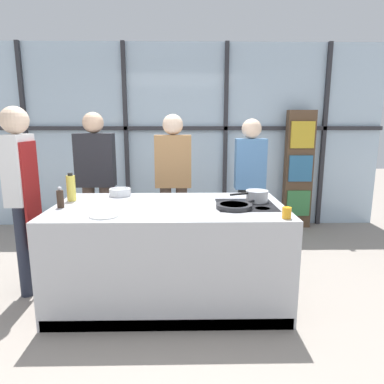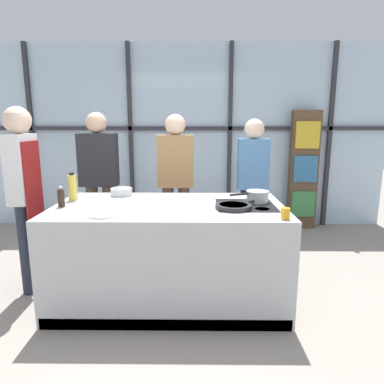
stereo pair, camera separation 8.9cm
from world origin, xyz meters
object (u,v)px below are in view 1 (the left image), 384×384
pepper_grinder (60,198)px  white_plate (104,216)px  chef (22,186)px  frying_pan (235,206)px  saucepan (257,196)px  juice_glass_near (287,213)px  spectator_center_right (250,177)px  oil_bottle (71,188)px  mixing_bowl (120,192)px  spectator_center_left (173,177)px  spectator_far_left (96,176)px

pepper_grinder → white_plate: bearing=-33.2°
chef → white_plate: chef is taller
frying_pan → saucepan: size_ratio=1.28×
chef → juice_glass_near: 2.38m
spectator_center_right → pepper_grinder: bearing=31.9°
frying_pan → pepper_grinder: (-1.51, 0.05, 0.06)m
chef → oil_bottle: (0.44, 0.04, -0.02)m
oil_bottle → mixing_bowl: bearing=27.6°
white_plate → pepper_grinder: pepper_grinder is taller
frying_pan → mixing_bowl: mixing_bowl is taller
spectator_center_left → chef: bearing=34.5°
saucepan → mixing_bowl: bearing=167.8°
spectator_center_left → frying_pan: size_ratio=3.61×
saucepan → spectator_far_left: bearing=151.0°
pepper_grinder → juice_glass_near: (1.87, -0.37, -0.04)m
spectator_center_right → saucepan: 0.97m
spectator_center_left → mixing_bowl: spectator_center_left is taller
saucepan → frying_pan: bearing=-134.7°
saucepan → oil_bottle: size_ratio=1.40×
mixing_bowl → pepper_grinder: (-0.43, -0.48, 0.04)m
spectator_center_left → pepper_grinder: size_ratio=9.17×
spectator_far_left → pepper_grinder: 1.16m
spectator_center_right → white_plate: size_ratio=7.27×
saucepan → oil_bottle: (-1.75, 0.07, 0.07)m
spectator_center_right → mixing_bowl: bearing=25.2°
mixing_bowl → juice_glass_near: (1.45, -0.85, 0.00)m
frying_pan → saucepan: 0.34m
spectator_center_right → spectator_center_left: bearing=0.0°
chef → spectator_center_left: 1.66m
spectator_far_left → juice_glass_near: bearing=140.5°
spectator_center_right → mixing_bowl: (-1.44, -0.68, -0.04)m
spectator_center_right → pepper_grinder: (-1.87, -1.16, 0.00)m
spectator_center_left → frying_pan: 1.34m
mixing_bowl → spectator_far_left: bearing=121.3°
white_plate → spectator_far_left: bearing=106.5°
spectator_center_right → frying_pan: 1.26m
spectator_far_left → pepper_grinder: (-0.01, -1.16, -0.01)m
spectator_center_left → oil_bottle: size_ratio=6.46×
spectator_center_right → juice_glass_near: size_ratio=18.98×
chef → pepper_grinder: chef is taller
spectator_far_left → saucepan: spectator_far_left is taller
white_plate → oil_bottle: oil_bottle is taller
chef → spectator_center_right: bearing=112.3°
mixing_bowl → pepper_grinder: pepper_grinder is taller
frying_pan → pepper_grinder: bearing=178.2°
saucepan → pepper_grinder: size_ratio=1.98×
spectator_far_left → frying_pan: 1.93m
oil_bottle → juice_glass_near: (1.86, -0.64, -0.08)m
spectator_far_left → frying_pan: bearing=141.1°
saucepan → oil_bottle: 1.75m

